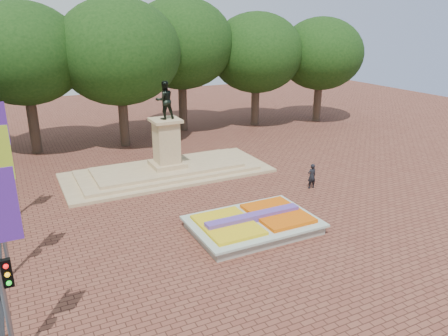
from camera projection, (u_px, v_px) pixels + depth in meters
name	position (u px, v px, depth m)	size (l,w,h in m)	color
ground	(218.00, 219.00, 23.50)	(90.00, 90.00, 0.00)	brown
flower_bed	(254.00, 223.00, 22.13)	(6.30, 4.30, 0.91)	gray
monument	(167.00, 162.00, 29.98)	(14.00, 6.00, 6.40)	tan
tree_row_back	(151.00, 62.00, 37.53)	(44.80, 8.80, 10.43)	#33271C
pedestrian	(312.00, 176.00, 27.49)	(0.59, 0.39, 1.63)	black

